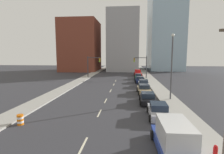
{
  "coord_description": "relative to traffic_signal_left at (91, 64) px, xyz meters",
  "views": [
    {
      "loc": [
        3.08,
        -4.08,
        6.27
      ],
      "look_at": [
        0.05,
        28.2,
        2.2
      ],
      "focal_mm": 28.0,
      "sensor_mm": 36.0,
      "label": 1
    }
  ],
  "objects": [
    {
      "name": "building_glass_right",
      "position": [
        25.3,
        30.57,
        12.24
      ],
      "size": [
        13.0,
        20.0,
        32.16
      ],
      "color": "#99B7CC",
      "rests_on": "ground"
    },
    {
      "name": "lane_stripe_at_19m",
      "position": [
        7.06,
        -23.84,
        -3.83
      ],
      "size": [
        0.16,
        2.4,
        0.01
      ],
      "primitive_type": "cube",
      "color": "beige",
      "rests_on": "ground"
    },
    {
      "name": "box_truck_blue",
      "position": [
        13.09,
        -36.4,
        -2.81
      ],
      "size": [
        2.43,
        5.35,
        2.15
      ],
      "rotation": [
        0.0,
        0.0,
        0.01
      ],
      "color": "navy",
      "rests_on": "ground"
    },
    {
      "name": "traffic_signal_right",
      "position": [
        13.96,
        0.0,
        0.0
      ],
      "size": [
        3.57,
        0.35,
        5.99
      ],
      "color": "#38383D",
      "rests_on": "ground"
    },
    {
      "name": "traffic_signal_left",
      "position": [
        0.0,
        0.0,
        0.0
      ],
      "size": [
        3.57,
        0.35,
        5.99
      ],
      "color": "#38383D",
      "rests_on": "ground"
    },
    {
      "name": "sidewalk_right",
      "position": [
        15.82,
        4.69,
        -3.75
      ],
      "size": [
        2.76,
        95.65,
        0.17
      ],
      "color": "#9E9B93",
      "rests_on": "ground"
    },
    {
      "name": "sedan_black",
      "position": [
        12.72,
        -24.47,
        -3.18
      ],
      "size": [
        2.26,
        4.62,
        1.4
      ],
      "rotation": [
        0.0,
        0.0,
        -0.03
      ],
      "color": "black",
      "rests_on": "ground"
    },
    {
      "name": "sidewalk_left",
      "position": [
        -1.7,
        4.69,
        -3.75
      ],
      "size": [
        2.76,
        95.65,
        0.17
      ],
      "color": "#9E9B93",
      "rests_on": "ground"
    },
    {
      "name": "sedan_navy",
      "position": [
        12.73,
        -7.17,
        -3.18
      ],
      "size": [
        2.15,
        4.56,
        1.42
      ],
      "rotation": [
        0.0,
        0.0,
        0.02
      ],
      "color": "#141E47",
      "rests_on": "ground"
    },
    {
      "name": "building_office_center",
      "position": [
        7.87,
        26.57,
        7.83
      ],
      "size": [
        12.0,
        20.0,
        23.33
      ],
      "color": "#99999E",
      "rests_on": "ground"
    },
    {
      "name": "lane_stripe_at_14m",
      "position": [
        7.06,
        -29.11,
        -3.83
      ],
      "size": [
        0.16,
        2.4,
        0.01
      ],
      "primitive_type": "cube",
      "color": "beige",
      "rests_on": "ground"
    },
    {
      "name": "sedan_silver",
      "position": [
        13.23,
        -29.78,
        -3.16
      ],
      "size": [
        2.23,
        4.5,
        1.47
      ],
      "rotation": [
        0.0,
        0.0,
        -0.03
      ],
      "color": "#B2B2BC",
      "rests_on": "ground"
    },
    {
      "name": "lane_stripe_at_26m",
      "position": [
        7.06,
        -17.06,
        -3.83
      ],
      "size": [
        0.16,
        2.4,
        0.01
      ],
      "primitive_type": "cube",
      "color": "beige",
      "rests_on": "ground"
    },
    {
      "name": "building_brick_left",
      "position": [
        -9.05,
        22.57,
        6.05
      ],
      "size": [
        14.0,
        16.0,
        19.76
      ],
      "color": "brown",
      "rests_on": "ground"
    },
    {
      "name": "street_lamp",
      "position": [
        16.05,
        -22.68,
        1.41
      ],
      "size": [
        0.44,
        0.44,
        9.14
      ],
      "color": "#4C4C51",
      "rests_on": "ground"
    },
    {
      "name": "pickup_truck_red",
      "position": [
        13.06,
        6.3,
        -3.07
      ],
      "size": [
        2.34,
        6.15,
        1.85
      ],
      "rotation": [
        0.0,
        0.0,
        0.03
      ],
      "color": "red",
      "rests_on": "ground"
    },
    {
      "name": "sedan_green",
      "position": [
        12.75,
        -1.13,
        -3.18
      ],
      "size": [
        2.13,
        4.83,
        1.42
      ],
      "rotation": [
        0.0,
        0.0,
        -0.04
      ],
      "color": "#1E6033",
      "rests_on": "ground"
    },
    {
      "name": "lane_stripe_at_33m",
      "position": [
        7.06,
        -10.44,
        -3.83
      ],
      "size": [
        0.16,
        2.4,
        0.01
      ],
      "primitive_type": "cube",
      "color": "beige",
      "rests_on": "ground"
    },
    {
      "name": "fire_hydrant",
      "position": [
        15.5,
        -36.66,
        -3.42
      ],
      "size": [
        0.26,
        0.26,
        0.84
      ],
      "color": "red",
      "rests_on": "ground"
    },
    {
      "name": "lane_stripe_at_38m",
      "position": [
        7.06,
        -4.84,
        -3.83
      ],
      "size": [
        0.16,
        2.4,
        0.01
      ],
      "primitive_type": "cube",
      "color": "beige",
      "rests_on": "ground"
    },
    {
      "name": "traffic_barrel",
      "position": [
        0.45,
        -32.9,
        -3.36
      ],
      "size": [
        0.56,
        0.56,
        0.95
      ],
      "color": "orange",
      "rests_on": "ground"
    },
    {
      "name": "sedan_white",
      "position": [
        13.17,
        -12.45,
        -3.17
      ],
      "size": [
        2.33,
        4.68,
        1.44
      ],
      "rotation": [
        0.0,
        0.0,
        -0.04
      ],
      "color": "silver",
      "rests_on": "ground"
    },
    {
      "name": "lane_stripe_at_7m",
      "position": [
        7.06,
        -35.96,
        -3.83
      ],
      "size": [
        0.16,
        2.4,
        0.01
      ],
      "primitive_type": "cube",
      "color": "beige",
      "rests_on": "ground"
    },
    {
      "name": "sedan_tan",
      "position": [
        12.73,
        -18.63,
        -3.14
      ],
      "size": [
        2.23,
        4.84,
        1.51
      ],
      "rotation": [
        0.0,
        0.0,
        0.04
      ],
      "color": "tan",
      "rests_on": "ground"
    }
  ]
}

